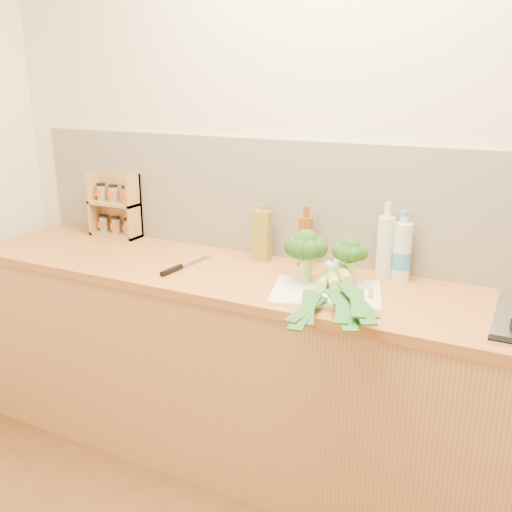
{
  "coord_description": "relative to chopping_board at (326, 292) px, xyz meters",
  "views": [
    {
      "loc": [
        0.81,
        -0.84,
        1.7
      ],
      "look_at": [
        -0.16,
        1.1,
        1.02
      ],
      "focal_mm": 40.0,
      "sensor_mm": 36.0,
      "label": 1
    }
  ],
  "objects": [
    {
      "name": "oil_tin",
      "position": [
        -0.41,
        0.28,
        0.11
      ],
      "size": [
        0.08,
        0.05,
        0.26
      ],
      "color": "olive",
      "rests_on": "counter"
    },
    {
      "name": "broccoli_right",
      "position": [
        0.05,
        0.12,
        0.14
      ],
      "size": [
        0.14,
        0.14,
        0.19
      ],
      "color": "#A0C875",
      "rests_on": "chopping_board"
    },
    {
      "name": "broccoli_left",
      "position": [
        -0.11,
        0.06,
        0.15
      ],
      "size": [
        0.17,
        0.18,
        0.22
      ],
      "color": "#A0C875",
      "rests_on": "chopping_board"
    },
    {
      "name": "leek_mid",
      "position": [
        0.05,
        -0.04,
        0.05
      ],
      "size": [
        0.33,
        0.61,
        0.04
      ],
      "rotation": [
        0.0,
        0.0,
        0.45
      ],
      "color": "white",
      "rests_on": "chopping_board"
    },
    {
      "name": "spice_rack",
      "position": [
        -1.28,
        0.32,
        0.14
      ],
      "size": [
        0.28,
        0.11,
        0.33
      ],
      "color": "#B1824B",
      "rests_on": "counter"
    },
    {
      "name": "glass_bottle",
      "position": [
        0.15,
        0.29,
        0.13
      ],
      "size": [
        0.07,
        0.07,
        0.32
      ],
      "color": "silver",
      "rests_on": "counter"
    },
    {
      "name": "leek_back",
      "position": [
        0.09,
        -0.03,
        0.07
      ],
      "size": [
        0.33,
        0.58,
        0.04
      ],
      "rotation": [
        0.0,
        0.0,
        0.48
      ],
      "color": "white",
      "rests_on": "chopping_board"
    },
    {
      "name": "chefs_knife",
      "position": [
        -0.68,
        -0.02,
        0.0
      ],
      "size": [
        0.06,
        0.32,
        0.02
      ],
      "rotation": [
        0.0,
        0.0,
        -0.09
      ],
      "color": "silver",
      "rests_on": "counter"
    },
    {
      "name": "counter",
      "position": [
        -0.13,
        0.07,
        -0.46
      ],
      "size": [
        3.2,
        0.62,
        0.9
      ],
      "color": "tan",
      "rests_on": "ground"
    },
    {
      "name": "leek_front",
      "position": [
        -0.01,
        -0.04,
        0.03
      ],
      "size": [
        0.16,
        0.66,
        0.04
      ],
      "rotation": [
        0.0,
        0.0,
        0.16
      ],
      "color": "white",
      "rests_on": "chopping_board"
    },
    {
      "name": "water_bottle",
      "position": [
        0.22,
        0.29,
        0.11
      ],
      "size": [
        0.08,
        0.08,
        0.27
      ],
      "color": "silver",
      "rests_on": "counter"
    },
    {
      "name": "room_shell",
      "position": [
        -0.13,
        0.36,
        0.26
      ],
      "size": [
        3.5,
        3.5,
        3.5
      ],
      "color": "beige",
      "rests_on": "ground"
    },
    {
      "name": "chopping_board",
      "position": [
        0.0,
        0.0,
        0.0
      ],
      "size": [
        0.48,
        0.41,
        0.01
      ],
      "primitive_type": "cube",
      "rotation": [
        0.0,
        0.0,
        0.28
      ],
      "color": "white",
      "rests_on": "counter"
    },
    {
      "name": "amber_bottle",
      "position": [
        -0.21,
        0.29,
        0.11
      ],
      "size": [
        0.06,
        0.06,
        0.27
      ],
      "color": "brown",
      "rests_on": "counter"
    }
  ]
}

